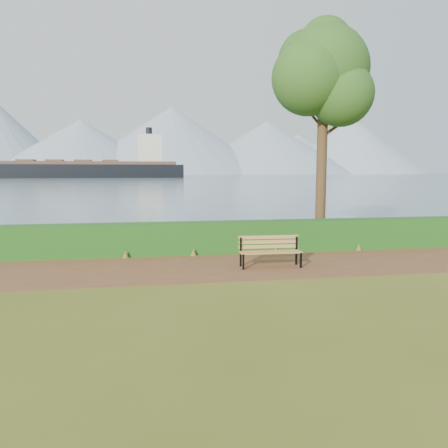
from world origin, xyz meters
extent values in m
plane|color=#495518|center=(0.00, 0.00, 0.00)|extent=(140.00, 140.00, 0.00)
cube|color=#53331C|center=(0.00, 0.30, 0.01)|extent=(40.00, 3.40, 0.01)
cube|color=#174C15|center=(0.00, 2.60, 0.50)|extent=(32.00, 0.85, 1.00)
cube|color=#495E76|center=(0.00, 260.00, 0.01)|extent=(700.00, 510.00, 0.00)
cone|color=#7E90A8|center=(-60.00, 395.00, 24.00)|extent=(160.00, 160.00, 48.00)
cone|color=#7E90A8|center=(20.00, 405.00, 31.00)|extent=(190.00, 190.00, 62.00)
cone|color=#7E90A8|center=(110.00, 400.00, 25.00)|extent=(170.00, 170.00, 50.00)
cone|color=#7E90A8|center=(200.00, 410.00, 29.00)|extent=(150.00, 150.00, 58.00)
cone|color=#7E90A8|center=(-10.00, 430.00, 17.50)|extent=(120.00, 120.00, 35.00)
cone|color=#7E90A8|center=(150.00, 425.00, 20.00)|extent=(130.00, 130.00, 40.00)
cube|color=black|center=(0.03, -0.15, 0.22)|extent=(0.05, 0.06, 0.43)
cube|color=black|center=(0.05, 0.28, 0.41)|extent=(0.05, 0.06, 0.83)
cube|color=black|center=(0.04, 0.07, 0.40)|extent=(0.07, 0.50, 0.05)
cube|color=black|center=(1.64, -0.20, 0.22)|extent=(0.05, 0.06, 0.43)
cube|color=black|center=(1.66, 0.22, 0.41)|extent=(0.05, 0.06, 0.83)
cube|color=black|center=(1.65, 0.01, 0.40)|extent=(0.07, 0.50, 0.05)
cube|color=#A37D3F|center=(0.84, -0.14, 0.43)|extent=(1.73, 0.15, 0.03)
cube|color=#A37D3F|center=(0.84, -0.02, 0.43)|extent=(1.73, 0.15, 0.03)
cube|color=#A37D3F|center=(0.85, 0.10, 0.43)|extent=(1.73, 0.15, 0.03)
cube|color=#A37D3F|center=(0.85, 0.22, 0.43)|extent=(1.73, 0.15, 0.03)
cube|color=#A37D3F|center=(0.85, 0.28, 0.55)|extent=(1.73, 0.10, 0.10)
cube|color=#A37D3F|center=(0.85, 0.28, 0.68)|extent=(1.73, 0.10, 0.10)
cube|color=#A37D3F|center=(0.85, 0.28, 0.82)|extent=(1.73, 0.10, 0.10)
cylinder|color=#3C2618|center=(4.03, 4.32, 3.48)|extent=(0.39, 0.39, 6.96)
sphere|color=#1C4316|center=(4.03, 4.32, 6.38)|extent=(3.29, 3.29, 3.29)
sphere|color=#1C4316|center=(4.80, 4.81, 5.80)|extent=(2.51, 2.51, 2.51)
sphere|color=#1C4316|center=(3.32, 3.95, 5.99)|extent=(2.71, 2.71, 2.71)
sphere|color=#1C4316|center=(4.47, 3.73, 5.41)|extent=(2.32, 2.32, 2.32)
sphere|color=#1C4316|center=(3.51, 4.80, 6.86)|extent=(2.13, 2.13, 2.13)
sphere|color=#1C4316|center=(4.10, 4.44, 7.35)|extent=(1.93, 1.93, 1.93)
cylinder|color=#3C2618|center=(4.46, 4.32, 4.25)|extent=(1.02, 0.12, 0.76)
cylinder|color=#3C2618|center=(3.64, 4.42, 4.74)|extent=(0.79, 0.37, 0.70)
cube|color=black|center=(-24.98, 167.29, 1.56)|extent=(72.95, 15.35, 7.24)
cube|color=#513A30|center=(-24.98, 167.29, 5.80)|extent=(67.11, 13.89, 1.24)
cube|color=silver|center=(-1.83, 168.57, 11.39)|extent=(9.77, 9.04, 11.38)
cylinder|color=black|center=(-1.83, 168.57, 18.11)|extent=(2.48, 2.48, 3.62)
cube|color=brown|center=(-48.12, 166.02, 6.63)|extent=(6.58, 7.16, 0.83)
cube|color=brown|center=(-37.79, 166.58, 6.63)|extent=(6.58, 7.16, 0.83)
cube|color=brown|center=(-27.46, 167.15, 6.63)|extent=(6.58, 7.16, 0.83)
cube|color=brown|center=(-17.13, 167.72, 6.63)|extent=(6.58, 7.16, 0.83)
camera|label=1|loc=(-2.46, -11.48, 2.66)|focal=35.00mm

